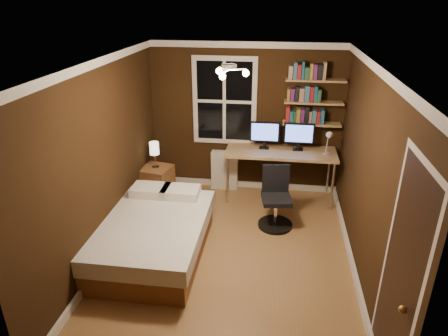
# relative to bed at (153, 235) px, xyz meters

# --- Properties ---
(floor) EXTENTS (4.20, 4.20, 0.00)m
(floor) POSITION_rel_bed_xyz_m (1.00, 0.08, -0.27)
(floor) COLOR #8E5F38
(floor) RESTS_ON ground
(wall_back) EXTENTS (3.20, 0.04, 2.50)m
(wall_back) POSITION_rel_bed_xyz_m (1.00, 2.18, 0.98)
(wall_back) COLOR black
(wall_back) RESTS_ON ground
(wall_left) EXTENTS (0.04, 4.20, 2.50)m
(wall_left) POSITION_rel_bed_xyz_m (-0.60, 0.08, 0.98)
(wall_left) COLOR black
(wall_left) RESTS_ON ground
(wall_right) EXTENTS (0.04, 4.20, 2.50)m
(wall_right) POSITION_rel_bed_xyz_m (2.60, 0.08, 0.98)
(wall_right) COLOR black
(wall_right) RESTS_ON ground
(ceiling) EXTENTS (3.20, 4.20, 0.02)m
(ceiling) POSITION_rel_bed_xyz_m (1.00, 0.08, 2.23)
(ceiling) COLOR white
(ceiling) RESTS_ON wall_back
(window) EXTENTS (1.06, 0.06, 1.46)m
(window) POSITION_rel_bed_xyz_m (0.65, 2.15, 1.28)
(window) COLOR silver
(window) RESTS_ON wall_back
(door) EXTENTS (0.03, 0.82, 2.05)m
(door) POSITION_rel_bed_xyz_m (2.59, -1.47, 0.75)
(door) COLOR black
(door) RESTS_ON ground
(door_knob) EXTENTS (0.06, 0.06, 0.06)m
(door_knob) POSITION_rel_bed_xyz_m (2.55, -1.77, 0.73)
(door_knob) COLOR #B8873C
(door_knob) RESTS_ON door
(ceiling_fixture) EXTENTS (0.44, 0.44, 0.18)m
(ceiling_fixture) POSITION_rel_bed_xyz_m (1.00, -0.02, 2.13)
(ceiling_fixture) COLOR beige
(ceiling_fixture) RESTS_ON ceiling
(bookshelf_lower) EXTENTS (0.92, 0.22, 0.03)m
(bookshelf_lower) POSITION_rel_bed_xyz_m (2.08, 2.06, 0.98)
(bookshelf_lower) COLOR #A4794F
(bookshelf_lower) RESTS_ON wall_back
(books_row_lower) EXTENTS (0.60, 0.16, 0.23)m
(books_row_lower) POSITION_rel_bed_xyz_m (2.08, 2.06, 1.11)
(books_row_lower) COLOR maroon
(books_row_lower) RESTS_ON bookshelf_lower
(bookshelf_middle) EXTENTS (0.92, 0.22, 0.03)m
(bookshelf_middle) POSITION_rel_bed_xyz_m (2.08, 2.06, 1.33)
(bookshelf_middle) COLOR #A4794F
(bookshelf_middle) RESTS_ON wall_back
(books_row_middle) EXTENTS (0.48, 0.16, 0.23)m
(books_row_middle) POSITION_rel_bed_xyz_m (2.08, 2.06, 1.46)
(books_row_middle) COLOR #1B587A
(books_row_middle) RESTS_ON bookshelf_middle
(bookshelf_upper) EXTENTS (0.92, 0.22, 0.03)m
(bookshelf_upper) POSITION_rel_bed_xyz_m (2.08, 2.06, 1.68)
(bookshelf_upper) COLOR #A4794F
(bookshelf_upper) RESTS_ON wall_back
(books_row_upper) EXTENTS (0.54, 0.16, 0.23)m
(books_row_upper) POSITION_rel_bed_xyz_m (2.08, 2.06, 1.81)
(books_row_upper) COLOR #245437
(books_row_upper) RESTS_ON bookshelf_upper
(bed) EXTENTS (1.36, 1.89, 0.64)m
(bed) POSITION_rel_bed_xyz_m (0.00, 0.00, 0.00)
(bed) COLOR brown
(bed) RESTS_ON ground
(nightstand) EXTENTS (0.55, 0.55, 0.58)m
(nightstand) POSITION_rel_bed_xyz_m (-0.39, 1.48, 0.02)
(nightstand) COLOR brown
(nightstand) RESTS_ON ground
(bedside_lamp) EXTENTS (0.15, 0.15, 0.43)m
(bedside_lamp) POSITION_rel_bed_xyz_m (-0.39, 1.48, 0.52)
(bedside_lamp) COLOR white
(bedside_lamp) RESTS_ON nightstand
(radiator) EXTENTS (0.46, 0.16, 0.69)m
(radiator) POSITION_rel_bed_xyz_m (0.66, 2.06, 0.07)
(radiator) COLOR silver
(radiator) RESTS_ON ground
(desk) EXTENTS (1.78, 0.67, 0.84)m
(desk) POSITION_rel_bed_xyz_m (1.61, 1.83, 0.51)
(desk) COLOR #A4794F
(desk) RESTS_ON ground
(monitor_left) EXTENTS (0.48, 0.12, 0.45)m
(monitor_left) POSITION_rel_bed_xyz_m (1.34, 1.92, 0.79)
(monitor_left) COLOR black
(monitor_left) RESTS_ON desk
(monitor_right) EXTENTS (0.48, 0.12, 0.45)m
(monitor_right) POSITION_rel_bed_xyz_m (1.89, 1.92, 0.79)
(monitor_right) COLOR black
(monitor_right) RESTS_ON desk
(desk_lamp) EXTENTS (0.14, 0.32, 0.44)m
(desk_lamp) POSITION_rel_bed_xyz_m (2.33, 1.72, 0.79)
(desk_lamp) COLOR silver
(desk_lamp) RESTS_ON desk
(office_chair) EXTENTS (0.51, 0.51, 0.92)m
(office_chair) POSITION_rel_bed_xyz_m (1.58, 0.94, 0.07)
(office_chair) COLOR black
(office_chair) RESTS_ON ground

